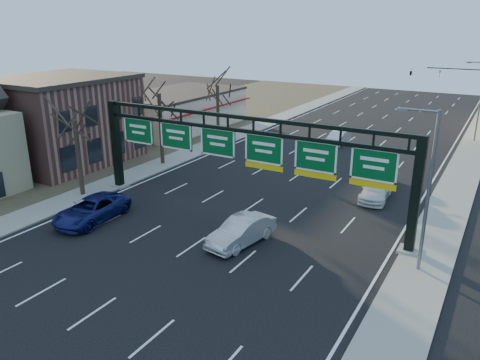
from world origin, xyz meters
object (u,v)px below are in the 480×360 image
Objects in this scene: sign_gantry at (242,152)px; car_silver_sedan at (241,231)px; car_white_wagon at (376,190)px; car_blue_suv at (92,210)px.

sign_gantry reaches higher than car_silver_sedan.
car_white_wagon is at bearing 46.72° from sign_gantry.
sign_gantry is 5.99m from car_silver_sedan.
car_white_wagon is at bearing 76.41° from car_silver_sedan.
car_white_wagon is at bearing 36.90° from car_blue_suv.
car_blue_suv is at bearing -142.30° from car_white_wagon.
car_silver_sedan reaches higher than car_white_wagon.
car_silver_sedan is (2.26, -4.05, -3.79)m from sign_gantry.
car_silver_sedan is (10.76, 2.12, 0.02)m from car_blue_suv.
car_silver_sedan is at bearing 6.58° from car_blue_suv.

